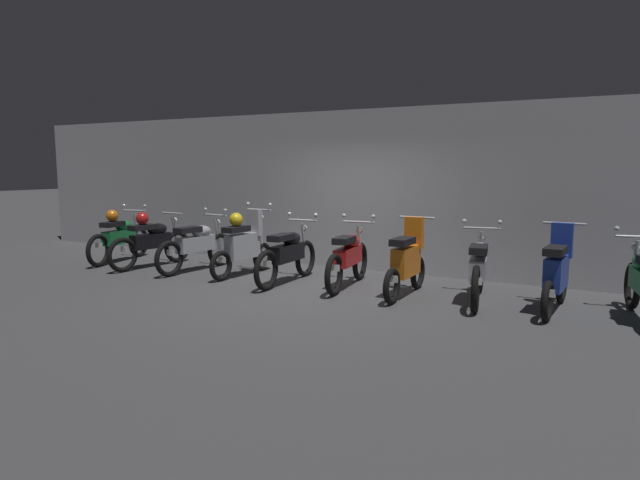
% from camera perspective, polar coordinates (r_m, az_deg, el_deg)
% --- Properties ---
extents(ground_plane, '(80.00, 80.00, 0.00)m').
position_cam_1_polar(ground_plane, '(8.77, -1.78, -5.22)').
color(ground_plane, '#424244').
extents(back_wall, '(17.34, 0.30, 3.00)m').
position_cam_1_polar(back_wall, '(10.59, 4.41, 5.14)').
color(back_wall, '#ADADB2').
rests_on(back_wall, ground).
extents(motorbike_slot_0, '(0.63, 1.93, 1.15)m').
position_cam_1_polar(motorbike_slot_0, '(12.06, -19.98, 0.38)').
color(motorbike_slot_0, black).
rests_on(motorbike_slot_0, ground).
extents(motorbike_slot_1, '(0.56, 1.95, 1.08)m').
position_cam_1_polar(motorbike_slot_1, '(11.21, -17.00, -0.02)').
color(motorbike_slot_1, black).
rests_on(motorbike_slot_1, ground).
extents(motorbike_slot_2, '(0.59, 1.95, 1.15)m').
position_cam_1_polar(motorbike_slot_2, '(10.58, -12.60, -0.49)').
color(motorbike_slot_2, black).
rests_on(motorbike_slot_2, ground).
extents(motorbike_slot_3, '(0.59, 1.68, 1.29)m').
position_cam_1_polar(motorbike_slot_3, '(9.97, -7.90, -0.42)').
color(motorbike_slot_3, black).
rests_on(motorbike_slot_3, ground).
extents(motorbike_slot_4, '(0.59, 1.95, 1.15)m').
position_cam_1_polar(motorbike_slot_4, '(9.27, -3.35, -1.43)').
color(motorbike_slot_4, black).
rests_on(motorbike_slot_4, ground).
extents(motorbike_slot_5, '(0.59, 1.95, 1.15)m').
position_cam_1_polar(motorbike_slot_5, '(8.95, 2.95, -1.76)').
color(motorbike_slot_5, black).
rests_on(motorbike_slot_5, ground).
extents(motorbike_slot_6, '(0.56, 1.68, 1.18)m').
position_cam_1_polar(motorbike_slot_6, '(8.42, 8.94, -2.21)').
color(motorbike_slot_6, black).
rests_on(motorbike_slot_6, ground).
extents(motorbike_slot_7, '(0.59, 1.94, 1.15)m').
position_cam_1_polar(motorbike_slot_7, '(8.30, 16.04, -2.78)').
color(motorbike_slot_7, black).
rests_on(motorbike_slot_7, ground).
extents(motorbike_slot_8, '(0.56, 1.68, 1.18)m').
position_cam_1_polar(motorbike_slot_8, '(8.08, 23.20, -3.15)').
color(motorbike_slot_8, black).
rests_on(motorbike_slot_8, ground).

